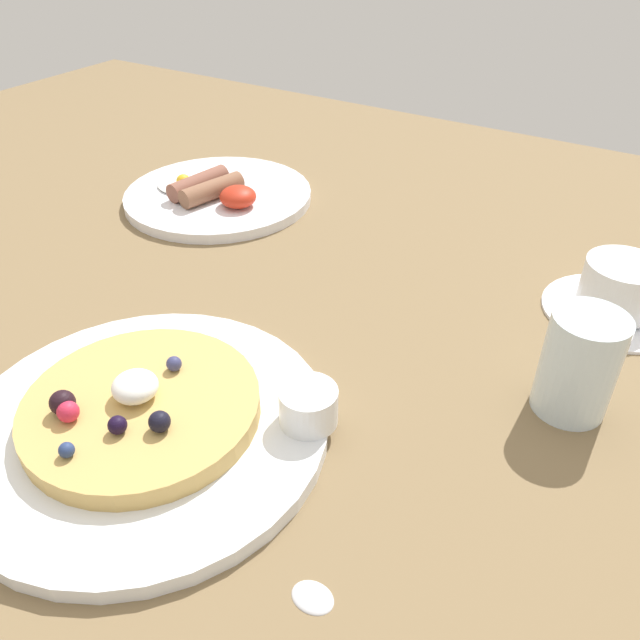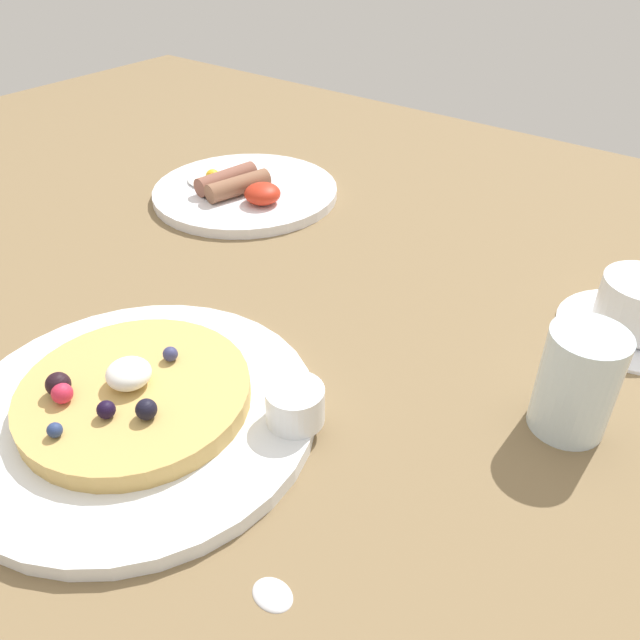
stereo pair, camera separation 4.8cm
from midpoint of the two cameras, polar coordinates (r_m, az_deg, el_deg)
name	(u,v)px [view 1 (the left image)]	position (r cm, az deg, el deg)	size (l,w,h in cm)	color
ground_plane	(283,352)	(62.30, -5.54, -2.94)	(194.36, 139.50, 3.00)	brown
pancake_plate	(145,426)	(53.90, -18.05, -9.19)	(29.55, 29.55, 1.40)	white
pancake_with_berries	(140,407)	(53.11, -18.46, -7.54)	(18.81, 18.81, 3.92)	tan
syrup_ramekin	(308,405)	(49.77, -3.85, -7.80)	(4.68, 4.68, 3.15)	white
breakfast_plate	(218,196)	(89.48, -10.71, 10.93)	(25.33, 25.33, 1.34)	white
fried_breakfast	(210,189)	(87.28, -11.50, 11.50)	(16.37, 9.95, 2.81)	brown
coffee_saucer	(613,310)	(70.31, 23.19, 0.82)	(14.07, 14.07, 0.67)	white
coffee_cup	(622,285)	(68.90, 23.84, 2.89)	(7.71, 9.80, 5.11)	white
water_glass	(579,364)	(54.21, 20.03, -3.87)	(6.09, 6.09, 9.19)	silver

